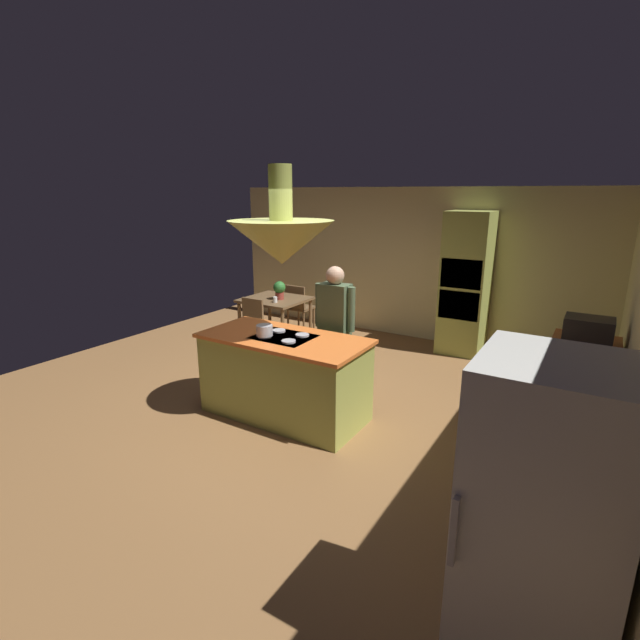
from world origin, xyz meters
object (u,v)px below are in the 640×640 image
Objects in this scene: chair_by_back_wall at (298,305)px; oven_tower at (465,284)px; dining_table at (275,304)px; microwave_on_counter at (588,331)px; chair_facing_island at (249,323)px; canister_flour at (580,373)px; kitchen_island at (284,376)px; refrigerator at (540,526)px; potted_plant_on_table at (279,289)px; person_at_island at (335,324)px; cooking_pot_on_cooktop at (264,330)px; canister_sugar at (581,368)px; cup_on_table at (275,300)px.

oven_tower is at bearing -170.70° from chair_by_back_wall.
microwave_on_counter is (4.54, -0.63, 0.42)m from dining_table.
chair_facing_island is 4.72m from canister_flour.
microwave_on_counter reaches higher than kitchen_island.
refrigerator reaches higher than potted_plant_on_table.
cooking_pot_on_cooktop is at bearing -114.71° from person_at_island.
refrigerator is at bearing -71.02° from oven_tower.
dining_table is 2.39m from person_at_island.
chair_facing_island is at bearing -179.33° from microwave_on_counter.
canister_flour is 1.04× the size of cooking_pot_on_cooktop.
dining_table is 2.17× the size of microwave_on_counter.
kitchen_island is 12.70× the size of canister_sugar.
kitchen_island reaches higher than dining_table.
dining_table is 0.33m from cup_on_table.
oven_tower is at bearing 27.64° from cup_on_table.
refrigerator is 3.79× the size of microwave_on_counter.
canister_flour is at bearing -22.24° from dining_table.
oven_tower is 3.06m from dining_table.
person_at_island reaches higher than chair_facing_island.
chair_facing_island is 2.90× the size of potted_plant_on_table.
potted_plant_on_table is (-1.83, 1.36, -0.01)m from person_at_island.
dining_table is at bearing 172.22° from potted_plant_on_table.
microwave_on_counter is at bearing 90.00° from canister_sugar.
potted_plant_on_table is (-1.60, 2.09, 0.46)m from kitchen_island.
dining_table is 5.33× the size of canister_flour.
cooking_pot_on_cooktop is at bearing -172.91° from canister_flour.
canister_sugar reaches higher than kitchen_island.
canister_flour is at bearing -90.00° from canister_sugar.
dining_table is 5.55× the size of cooking_pot_on_cooktop.
oven_tower is 3.31m from canister_sugar.
oven_tower reaches higher than person_at_island.
kitchen_island is 3.48m from oven_tower.
person_at_island is at bearing -109.00° from oven_tower.
chair_facing_island is at bearing 90.00° from chair_by_back_wall.
microwave_on_counter is at bearing 27.34° from kitchen_island.
refrigerator is 19.35× the size of cup_on_table.
oven_tower is 2.53× the size of chair_facing_island.
kitchen_island is at bearing 121.40° from chair_by_back_wall.
refrigerator is (2.80, -1.70, 0.40)m from kitchen_island.
chair_facing_island is (-1.70, 1.42, 0.03)m from kitchen_island.
refrigerator is at bearing -90.73° from microwave_on_counter.
oven_tower is 11.73× the size of canister_flour.
chair_by_back_wall is (0.00, 1.37, 0.00)m from chair_facing_island.
oven_tower reaches higher than microwave_on_counter.
dining_table is at bearing -157.79° from oven_tower.
canister_flour is (1.74, -3.00, -0.07)m from oven_tower.
cooking_pot_on_cooktop is (-3.00, -0.55, 0.01)m from canister_sugar.
microwave_on_counter is (4.37, -0.40, 0.27)m from cup_on_table.
refrigerator reaches higher than cooking_pot_on_cooktop.
microwave_on_counter is (1.74, -1.78, -0.02)m from oven_tower.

